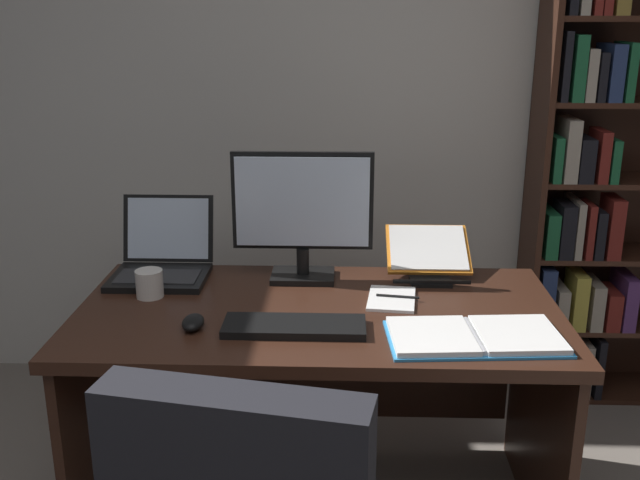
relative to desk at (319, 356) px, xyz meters
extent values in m
cube|color=beige|center=(0.05, 1.00, 0.80)|extent=(5.03, 0.12, 2.67)
cube|color=#381E14|center=(0.00, -0.08, 0.18)|extent=(1.53, 0.80, 0.04)
cube|color=#381E14|center=(-0.73, -0.08, -0.19)|extent=(0.03, 0.74, 0.70)
cube|color=#381E14|center=(0.73, -0.08, -0.19)|extent=(0.03, 0.74, 0.70)
cube|color=#381E14|center=(0.00, 0.30, -0.15)|extent=(1.41, 0.03, 0.49)
cube|color=#381E14|center=(0.87, 0.78, 0.44)|extent=(0.02, 0.29, 1.95)
cube|color=#381E14|center=(1.24, 0.91, 0.44)|extent=(0.77, 0.01, 1.95)
cube|color=#381E14|center=(1.24, 0.78, -0.53)|extent=(0.72, 0.27, 0.02)
cube|color=navy|center=(0.93, 0.73, -0.43)|extent=(0.04, 0.18, 0.17)
cube|color=gray|center=(0.98, 0.73, -0.41)|extent=(0.04, 0.16, 0.22)
cube|color=maroon|center=(1.03, 0.75, -0.39)|extent=(0.05, 0.22, 0.25)
cube|color=#512D66|center=(1.09, 0.75, -0.41)|extent=(0.04, 0.22, 0.20)
cube|color=gray|center=(1.14, 0.73, -0.39)|extent=(0.03, 0.16, 0.24)
cube|color=black|center=(1.19, 0.76, -0.38)|extent=(0.03, 0.23, 0.27)
cube|color=#381E14|center=(1.24, 0.78, -0.21)|extent=(0.72, 0.27, 0.02)
cube|color=navy|center=(0.94, 0.74, -0.06)|extent=(0.06, 0.19, 0.27)
cube|color=gray|center=(1.00, 0.74, -0.11)|extent=(0.05, 0.20, 0.18)
cube|color=gold|center=(1.08, 0.73, -0.07)|extent=(0.06, 0.18, 0.24)
cube|color=gray|center=(1.15, 0.74, -0.10)|extent=(0.05, 0.20, 0.20)
cube|color=maroon|center=(1.22, 0.73, -0.11)|extent=(0.06, 0.18, 0.16)
cube|color=#512D66|center=(1.29, 0.75, -0.08)|extent=(0.05, 0.22, 0.23)
cube|color=#381E14|center=(1.24, 0.78, 0.11)|extent=(0.72, 0.27, 0.02)
cube|color=#195633|center=(0.93, 0.76, 0.22)|extent=(0.05, 0.23, 0.19)
cube|color=black|center=(0.99, 0.73, 0.24)|extent=(0.06, 0.17, 0.23)
cube|color=gray|center=(1.04, 0.76, 0.24)|extent=(0.03, 0.22, 0.24)
cube|color=maroon|center=(1.08, 0.73, 0.24)|extent=(0.03, 0.17, 0.23)
cube|color=black|center=(1.12, 0.73, 0.23)|extent=(0.04, 0.17, 0.20)
cube|color=maroon|center=(1.18, 0.72, 0.25)|extent=(0.06, 0.16, 0.25)
cube|color=#381E14|center=(1.24, 0.78, 0.44)|extent=(0.72, 0.27, 0.02)
cube|color=#195633|center=(0.92, 0.73, 0.54)|extent=(0.03, 0.18, 0.18)
cube|color=gray|center=(0.98, 0.76, 0.57)|extent=(0.05, 0.23, 0.25)
cube|color=black|center=(1.04, 0.74, 0.53)|extent=(0.06, 0.20, 0.18)
cube|color=maroon|center=(1.10, 0.73, 0.55)|extent=(0.04, 0.18, 0.21)
cube|color=#195633|center=(1.15, 0.73, 0.53)|extent=(0.03, 0.18, 0.17)
cube|color=#381E14|center=(1.24, 0.78, 0.76)|extent=(0.72, 0.27, 0.02)
cube|color=black|center=(0.92, 0.75, 0.90)|extent=(0.03, 0.21, 0.26)
cube|color=#195633|center=(0.97, 0.75, 0.89)|extent=(0.05, 0.20, 0.25)
cube|color=gray|center=(1.02, 0.73, 0.87)|extent=(0.04, 0.18, 0.20)
cube|color=black|center=(1.06, 0.72, 0.86)|extent=(0.03, 0.16, 0.19)
cube|color=navy|center=(1.11, 0.75, 0.88)|extent=(0.05, 0.22, 0.22)
cube|color=#195633|center=(1.17, 0.74, 0.88)|extent=(0.03, 0.20, 0.22)
cube|color=black|center=(-0.06, 0.19, 0.21)|extent=(0.22, 0.16, 0.02)
cylinder|color=black|center=(-0.06, 0.19, 0.27)|extent=(0.04, 0.04, 0.09)
cube|color=black|center=(-0.06, 0.20, 0.48)|extent=(0.49, 0.02, 0.34)
cube|color=silver|center=(-0.06, 0.18, 0.48)|extent=(0.46, 0.00, 0.31)
cube|color=black|center=(-0.56, 0.15, 0.21)|extent=(0.33, 0.26, 0.02)
cube|color=#2D2D30|center=(-0.56, 0.13, 0.23)|extent=(0.28, 0.14, 0.00)
cube|color=black|center=(-0.56, 0.32, 0.34)|extent=(0.33, 0.08, 0.24)
cube|color=silver|center=(-0.56, 0.31, 0.35)|extent=(0.30, 0.06, 0.21)
cube|color=black|center=(-0.06, -0.25, 0.22)|extent=(0.42, 0.15, 0.02)
ellipsoid|color=black|center=(-0.36, -0.25, 0.22)|extent=(0.06, 0.10, 0.04)
cube|color=black|center=(0.38, 0.17, 0.21)|extent=(0.14, 0.12, 0.01)
cube|color=black|center=(0.38, 0.13, 0.22)|extent=(0.26, 0.01, 0.01)
cube|color=orange|center=(0.38, 0.28, 0.29)|extent=(0.29, 0.23, 0.12)
cube|color=white|center=(0.38, 0.28, 0.30)|extent=(0.27, 0.21, 0.11)
cube|color=#2D84C6|center=(0.33, -0.30, 0.21)|extent=(0.27, 0.28, 0.01)
cube|color=#2D84C6|center=(0.58, -0.29, 0.21)|extent=(0.27, 0.28, 0.01)
cube|color=white|center=(0.33, -0.30, 0.22)|extent=(0.25, 0.26, 0.02)
cube|color=white|center=(0.58, -0.29, 0.22)|extent=(0.25, 0.26, 0.02)
cylinder|color=#B7B7BC|center=(0.46, -0.30, 0.22)|extent=(0.04, 0.23, 0.02)
cube|color=white|center=(0.24, 0.00, 0.21)|extent=(0.17, 0.23, 0.01)
cylinder|color=black|center=(0.26, 0.00, 0.22)|extent=(0.14, 0.03, 0.01)
cylinder|color=silver|center=(-0.56, 0.00, 0.25)|extent=(0.09, 0.09, 0.09)
camera|label=1|loc=(0.08, -2.20, 1.10)|focal=40.75mm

